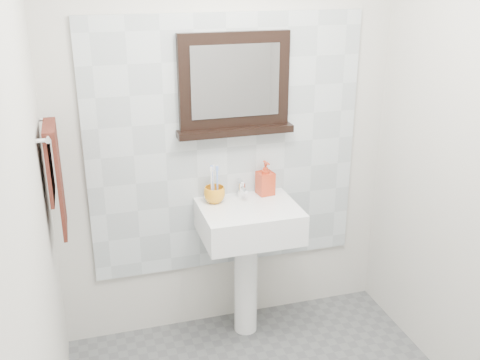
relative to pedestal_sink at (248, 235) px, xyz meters
name	(u,v)px	position (x,y,z in m)	size (l,w,h in m)	color
back_wall	(226,130)	(-0.07, 0.23, 0.57)	(2.00, 0.01, 2.50)	beige
left_wall	(33,234)	(-1.07, -0.87, 0.57)	(0.01, 2.20, 2.50)	beige
splashback	(227,147)	(-0.07, 0.21, 0.47)	(1.60, 0.02, 1.50)	#B4BEC3
pedestal_sink	(248,235)	(0.00, 0.00, 0.00)	(0.55, 0.44, 0.96)	white
toothbrush_cup	(214,195)	(-0.17, 0.10, 0.23)	(0.12, 0.12, 0.10)	orange
toothbrushes	(214,182)	(-0.17, 0.11, 0.31)	(0.05, 0.04, 0.21)	white
soap_dispenser	(265,178)	(0.15, 0.14, 0.29)	(0.09, 0.09, 0.20)	red
framed_mirror	(234,86)	(-0.03, 0.19, 0.83)	(0.67, 0.11, 0.57)	black
towel_bar	(48,129)	(-1.02, -0.06, 0.73)	(0.07, 0.40, 0.03)	silver
hand_towel	(55,171)	(-1.01, -0.06, 0.52)	(0.06, 0.30, 0.55)	#36140F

